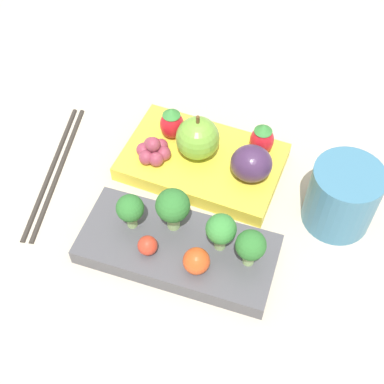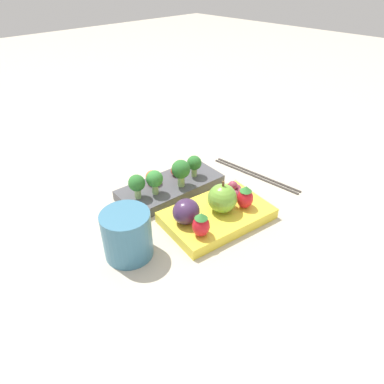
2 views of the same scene
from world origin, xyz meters
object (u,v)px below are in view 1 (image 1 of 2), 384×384
broccoli_floret_1 (130,209)px  strawberry_0 (262,139)px  cherry_tomato_0 (148,245)px  grape_cluster (153,151)px  bento_box_savoury (179,249)px  strawberry_1 (172,123)px  broccoli_floret_0 (173,207)px  cherry_tomato_1 (196,261)px  drinking_cup (342,197)px  apple (198,138)px  broccoli_floret_2 (221,230)px  bento_box_fruit (204,162)px  chopsticks_pair (55,169)px  plum (251,164)px  broccoli_floret_3 (251,246)px

broccoli_floret_1 → strawberry_0: broccoli_floret_1 is taller
cherry_tomato_0 → grape_cluster: bearing=-77.4°
bento_box_savoury → cherry_tomato_0: bearing=27.6°
strawberry_1 → grape_cluster: 0.04m
broccoli_floret_0 → cherry_tomato_1: bearing=127.8°
drinking_cup → broccoli_floret_1: bearing=18.7°
apple → strawberry_1: (0.04, -0.02, -0.00)m
bento_box_savoury → broccoli_floret_1: (0.05, -0.01, 0.04)m
broccoli_floret_2 → grape_cluster: (0.10, -0.11, -0.02)m
grape_cluster → apple: bearing=-160.8°
bento_box_fruit → cherry_tomato_1: 0.15m
broccoli_floret_1 → strawberry_1: (-0.01, -0.14, -0.01)m
broccoli_floret_0 → cherry_tomato_0: broccoli_floret_0 is taller
cherry_tomato_1 → apple: 0.16m
apple → strawberry_0: bearing=-164.5°
strawberry_0 → chopsticks_pair: strawberry_0 is taller
apple → plum: bearing=162.7°
bento_box_fruit → grape_cluster: 0.06m
cherry_tomato_1 → drinking_cup: (-0.14, -0.11, 0.00)m
cherry_tomato_0 → cherry_tomato_1: bearing=170.8°
plum → bento_box_savoury: bearing=61.7°
broccoli_floret_3 → drinking_cup: (-0.09, -0.09, -0.01)m
broccoli_floret_1 → apple: (-0.05, -0.12, -0.00)m
strawberry_0 → strawberry_1: size_ratio=0.98×
bento_box_savoury → strawberry_0: size_ratio=4.94×
cherry_tomato_0 → plum: 0.15m
bento_box_savoury → cherry_tomato_1: size_ratio=7.78×
bento_box_fruit → apple: bearing=-23.5°
bento_box_fruit → broccoli_floret_3: 0.16m
strawberry_0 → plum: bearing=81.3°
cherry_tomato_1 → apple: bearing=-78.0°
broccoli_floret_1 → strawberry_1: bearing=-94.0°
strawberry_1 → plum: strawberry_1 is taller
plum → strawberry_0: bearing=-98.7°
cherry_tomato_1 → drinking_cup: size_ratio=0.36×
broccoli_floret_2 → strawberry_0: broccoli_floret_2 is taller
plum → broccoli_floret_1: bearing=40.3°
bento_box_savoury → strawberry_1: size_ratio=4.87×
chopsticks_pair → grape_cluster: bearing=-164.8°
broccoli_floret_1 → broccoli_floret_2: 0.10m
broccoli_floret_3 → strawberry_0: (0.01, -0.16, -0.01)m
broccoli_floret_0 → cherry_tomato_0: (0.02, 0.04, -0.02)m
cherry_tomato_1 → strawberry_1: (0.07, -0.18, 0.01)m
plum → cherry_tomato_1: bearing=75.6°
cherry_tomato_0 → drinking_cup: (-0.19, -0.10, 0.01)m
broccoli_floret_3 → drinking_cup: 0.13m
broccoli_floret_3 → cherry_tomato_0: (0.10, 0.01, -0.02)m
broccoli_floret_0 → strawberry_1: size_ratio=1.24×
broccoli_floret_3 → plum: 0.12m
grape_cluster → chopsticks_pair: grape_cluster is taller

